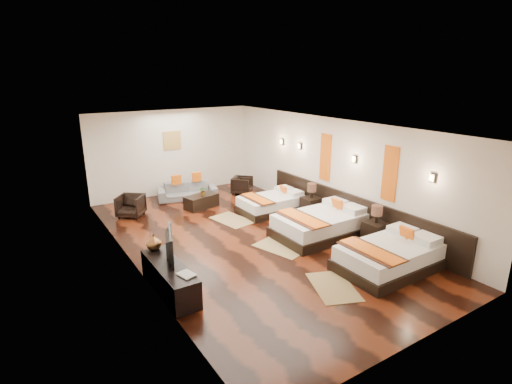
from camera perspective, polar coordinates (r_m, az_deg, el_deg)
floor at (r=9.96m, az=-1.23°, el=-6.73°), size 5.50×9.50×0.01m
ceiling at (r=9.21m, az=-1.34°, el=9.47°), size 5.50×9.50×0.01m
back_wall at (r=13.66m, az=-11.80°, el=5.57°), size 5.50×0.01×2.80m
left_wall at (r=8.45m, az=-17.41°, el=-1.73°), size 0.01×9.50×2.80m
right_wall at (r=11.12m, az=10.91°, el=3.11°), size 0.01×9.50×2.80m
headboard_panel at (r=10.82m, az=13.38°, el=-2.69°), size 0.08×6.60×0.90m
bed_near at (r=8.89m, az=18.55°, el=-8.66°), size 2.18×1.37×0.83m
bed_mid at (r=10.20m, az=9.32°, el=-4.53°), size 2.32×1.46×0.89m
bed_far at (r=11.81m, az=2.29°, el=-1.62°), size 1.89×1.19×0.72m
nightstand_a at (r=10.01m, az=16.62°, el=-5.25°), size 0.49×0.49×0.96m
nightstand_b at (r=11.56m, az=7.86°, el=-1.73°), size 0.48×0.48×0.95m
jute_mat_near at (r=8.04m, az=10.97°, el=-13.11°), size 1.14×1.39×0.01m
jute_mat_mid at (r=9.52m, az=3.54°, el=-7.86°), size 1.06×1.36×0.01m
jute_mat_far at (r=11.20m, az=-3.42°, el=-3.98°), size 0.96×1.32×0.01m
tv_console at (r=7.80m, az=-12.20°, el=-11.89°), size 0.50×1.80×0.55m
tv at (r=7.78m, az=-12.75°, el=-7.44°), size 0.45×0.97×0.57m
book at (r=7.19m, az=-10.66°, el=-11.81°), size 0.30×0.36×0.03m
figurine at (r=8.30m, az=-14.38°, el=-6.88°), size 0.34×0.34×0.33m
sofa at (r=13.12m, az=-9.76°, el=0.16°), size 2.00×1.23×0.55m
armchair_left at (r=11.92m, az=-17.42°, el=-1.88°), size 0.96×0.96×0.63m
armchair_right at (r=13.53m, az=-1.98°, el=0.98°), size 0.89×0.89×0.58m
coffee_table at (r=12.23m, az=-7.79°, el=-1.35°), size 1.09×0.72×0.40m
table_plant at (r=12.11m, az=-7.52°, el=0.19°), size 0.28×0.25×0.29m
orange_panel_a at (r=9.79m, az=18.54°, el=2.49°), size 0.04×0.40×1.30m
orange_panel_b at (r=11.26m, az=9.87°, el=4.89°), size 0.04×0.40×1.30m
sconce_near at (r=9.12m, az=23.85°, el=1.87°), size 0.07×0.12×0.18m
sconce_mid at (r=10.44m, az=13.87°, el=4.57°), size 0.07×0.12×0.18m
sconce_far at (r=12.03m, az=6.28°, el=6.52°), size 0.07×0.12×0.18m
sconce_lounge at (r=12.73m, az=3.72°, el=7.15°), size 0.07×0.12×0.18m
gold_artwork at (r=13.57m, az=-11.87°, el=7.22°), size 0.60×0.04×0.60m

